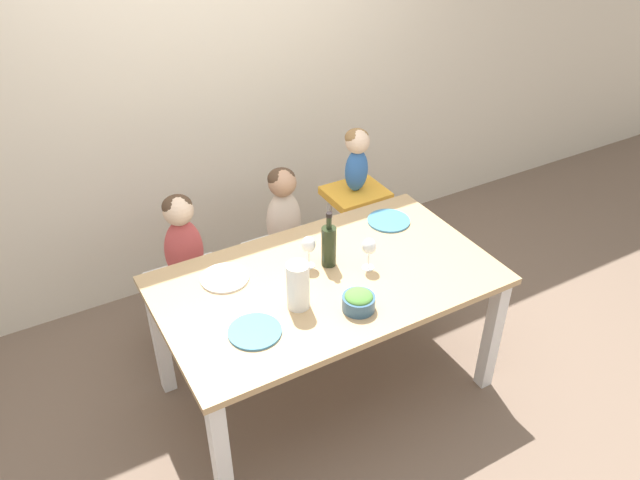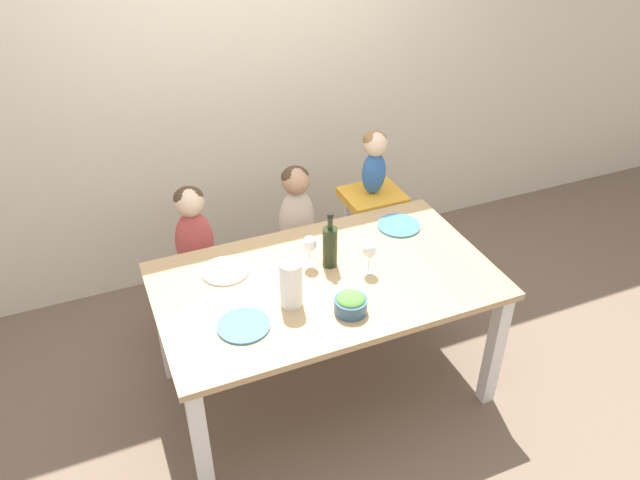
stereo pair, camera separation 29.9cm
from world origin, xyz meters
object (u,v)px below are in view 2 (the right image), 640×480
Objects in this scene: person_child_left at (193,227)px; person_baby_right at (375,156)px; wine_glass_near at (369,251)px; wine_bottle at (330,245)px; chair_right_highchair at (371,215)px; paper_towel_roll at (291,284)px; chair_far_left at (200,279)px; dinner_plate_back_left at (225,271)px; salad_bowl_large at (351,303)px; dinner_plate_front_left at (244,326)px; person_child_center at (296,205)px; chair_far_center at (298,256)px; dinner_plate_back_right at (399,225)px; wine_glass_far at (309,245)px.

person_child_left is 1.33× the size of person_baby_right.
wine_glass_near is at bearing -46.44° from person_child_left.
wine_bottle reaches higher than person_child_left.
chair_right_highchair is 3.06× the size of paper_towel_roll.
dinner_plate_back_left is at bearing -83.60° from chair_far_left.
salad_bowl_large is 0.65× the size of dinner_plate_front_left.
chair_far_left is 0.71m from person_child_center.
wine_bottle is (-0.06, -0.62, 0.49)m from chair_far_center.
paper_towel_roll reaches higher than chair_right_highchair.
person_child_center is 2.25× the size of dinner_plate_back_right.
wine_bottle is at bearing -48.09° from chair_far_left.
person_child_left reaches higher than chair_far_left.
person_child_center is 2.25× the size of dinner_plate_back_left.
person_baby_right is 1.19m from paper_towel_roll.
person_baby_right is at bearing 48.19° from wine_bottle.
person_baby_right is 2.30× the size of wine_glass_far.
dinner_plate_back_left is (-0.56, -0.48, 0.38)m from chair_far_center.
person_child_center is 1.33× the size of person_baby_right.
paper_towel_roll is (0.27, -0.83, 0.12)m from person_child_left.
chair_far_left is 0.61m from dinner_plate_back_left.
dinner_plate_back_left is at bearing 121.48° from paper_towel_roll.
paper_towel_roll is (0.27, -0.83, 0.49)m from chair_far_left.
person_child_left is 2.25× the size of dinner_plate_front_left.
chair_far_center is 2.97× the size of salad_bowl_large.
person_child_center is 0.64m from wine_bottle.
wine_glass_far is 0.73× the size of dinner_plate_back_left.
dinner_plate_back_left is (-1.06, -0.48, -0.20)m from person_baby_right.
paper_towel_roll reaches higher than wine_glass_far.
person_child_left is 0.88m from paper_towel_roll.
salad_bowl_large reaches higher than dinner_plate_front_left.
wine_glass_far is at bearing 147.09° from wine_glass_near.
wine_glass_far is (-0.15, -0.59, 0.13)m from person_child_center.
wine_bottle is at bearing -48.15° from person_child_left.
chair_far_left is 1.50× the size of wine_bottle.
chair_right_highchair is 4.68× the size of salad_bowl_large.
person_child_left is 0.84m from wine_bottle.
paper_towel_roll is 0.88m from dinner_plate_back_right.
chair_far_left is 1.00m from paper_towel_roll.
person_baby_right is at bearing 0.06° from person_child_center.
person_baby_right is at bearing 61.75° from wine_glass_near.
dinner_plate_back_right is (1.03, 0.45, 0.00)m from dinner_plate_front_left.
person_baby_right is 1.43m from dinner_plate_front_left.
person_baby_right is at bearing 42.03° from wine_glass_far.
wine_glass_far is at bearing -137.97° from person_baby_right.
chair_far_center is 0.73m from dinner_plate_back_right.
chair_far_center is 2.61× the size of wine_glass_near.
salad_bowl_large is at bearing -121.79° from person_baby_right.
person_child_center is 2.27× the size of paper_towel_roll.
chair_far_left is 0.36m from person_child_left.
person_child_center is at bearing 179.84° from chair_right_highchair.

